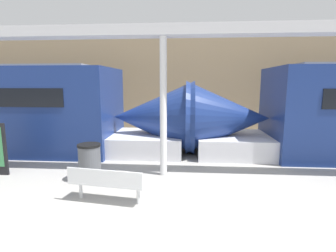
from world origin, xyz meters
TOP-DOWN VIEW (x-y plane):
  - ground_plane at (0.00, 0.00)m, footprint 60.00×60.00m
  - station_wall at (0.00, 9.76)m, footprint 56.00×0.20m
  - bench_near at (-0.77, 1.24)m, footprint 1.74×0.68m
  - trash_bin at (-1.61, 2.45)m, footprint 0.60×0.60m
  - support_column_near at (0.28, 3.07)m, footprint 0.19×0.19m
  - canopy_beam at (0.28, 3.07)m, footprint 28.00×0.60m

SIDE VIEW (x-z plane):
  - ground_plane at x=0.00m, z-range 0.00..0.00m
  - bench_near at x=-0.77m, z-range 0.09..0.86m
  - trash_bin at x=-1.61m, z-range 0.00..0.99m
  - support_column_near at x=0.28m, z-range 0.00..3.75m
  - station_wall at x=0.00m, z-range 0.00..5.00m
  - canopy_beam at x=0.28m, z-range 3.75..4.03m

